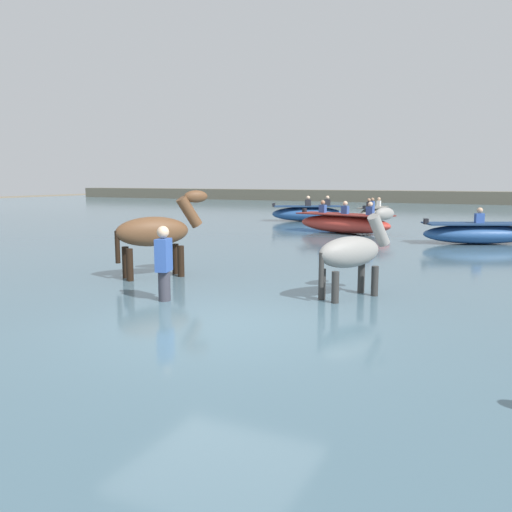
% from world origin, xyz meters
% --- Properties ---
extents(ground_plane, '(120.00, 120.00, 0.00)m').
position_xyz_m(ground_plane, '(0.00, 0.00, 0.00)').
color(ground_plane, '#756B56').
extents(water_surface, '(90.00, 90.00, 0.38)m').
position_xyz_m(water_surface, '(0.00, 10.00, 0.19)').
color(water_surface, '#476675').
rests_on(water_surface, ground).
extents(horse_lead_bay, '(1.49, 1.77, 2.15)m').
position_xyz_m(horse_lead_bay, '(-2.95, 2.61, 1.27)').
color(horse_lead_bay, brown).
rests_on(horse_lead_bay, ground).
extents(horse_trailing_grey, '(1.12, 1.66, 1.89)m').
position_xyz_m(horse_trailing_grey, '(1.17, 2.54, 1.12)').
color(horse_trailing_grey, gray).
rests_on(horse_trailing_grey, ground).
extents(boat_distant_east, '(3.61, 2.75, 1.22)m').
position_xyz_m(boat_distant_east, '(-5.24, 17.67, 0.75)').
color(boat_distant_east, '#28518E').
rests_on(boat_distant_east, water_surface).
extents(boat_near_port, '(3.96, 2.13, 1.20)m').
position_xyz_m(boat_near_port, '(-2.06, 12.97, 0.75)').
color(boat_near_port, '#BC382D').
rests_on(boat_near_port, water_surface).
extents(boat_mid_outer, '(1.09, 3.09, 1.04)m').
position_xyz_m(boat_mid_outer, '(-2.98, 21.34, 0.68)').
color(boat_mid_outer, '#B2AD9E').
rests_on(boat_mid_outer, water_surface).
extents(boat_near_starboard, '(3.62, 2.51, 1.13)m').
position_xyz_m(boat_near_starboard, '(2.69, 11.61, 0.71)').
color(boat_near_starboard, '#28518E').
rests_on(boat_near_starboard, water_surface).
extents(person_spectator_far, '(0.28, 0.36, 1.63)m').
position_xyz_m(person_spectator_far, '(-1.55, 0.91, 0.87)').
color(person_spectator_far, '#383842').
rests_on(person_spectator_far, ground).
extents(far_shoreline, '(80.00, 2.40, 1.40)m').
position_xyz_m(far_shoreline, '(0.00, 40.36, 0.70)').
color(far_shoreline, '#605B4C').
rests_on(far_shoreline, ground).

